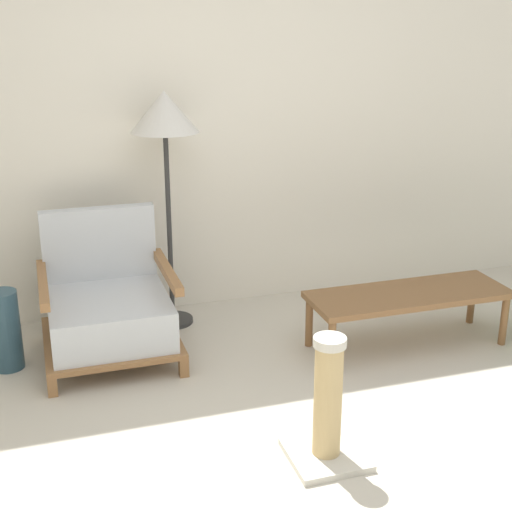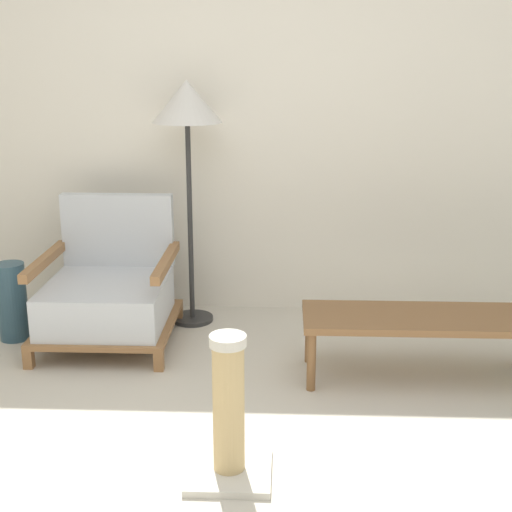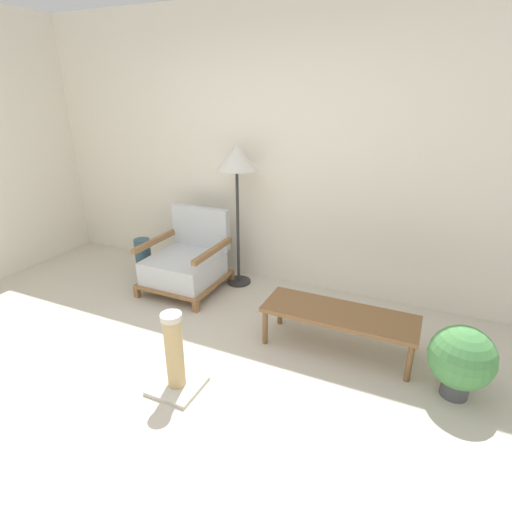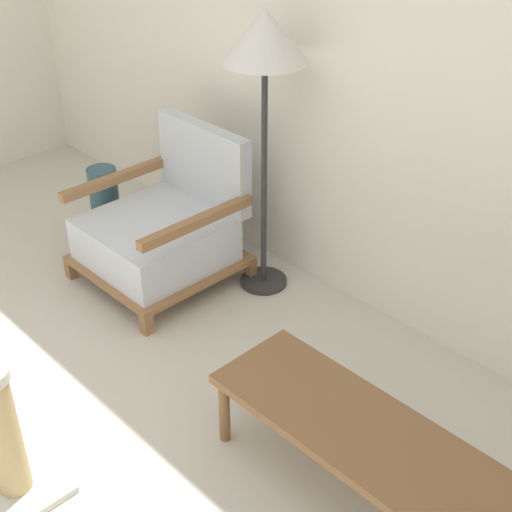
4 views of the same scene
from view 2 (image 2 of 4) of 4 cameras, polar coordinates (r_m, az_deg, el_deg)
wall_back at (r=4.38m, az=-0.57°, el=12.83°), size 8.00×0.06×2.70m
armchair at (r=4.11m, az=-11.70°, el=-2.86°), size 0.74×0.75×0.79m
floor_lamp at (r=4.14m, az=-5.53°, el=11.27°), size 0.40×0.40×1.45m
coffee_table at (r=3.66m, az=13.08°, el=-5.19°), size 1.18×0.41×0.34m
vase at (r=4.30m, az=-18.93°, el=-3.47°), size 0.17×0.17×0.45m
scratching_post at (r=2.81m, az=-2.20°, el=-13.08°), size 0.33×0.33×0.59m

